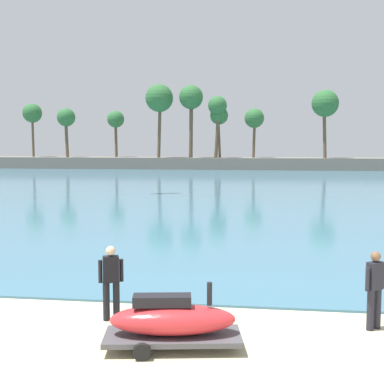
{
  "coord_description": "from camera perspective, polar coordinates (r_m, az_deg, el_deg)",
  "views": [
    {
      "loc": [
        2.39,
        -2.17,
        3.9
      ],
      "look_at": [
        0.14,
        14.44,
        2.32
      ],
      "focal_mm": 48.35,
      "sensor_mm": 36.0,
      "label": 1
    }
  ],
  "objects": [
    {
      "name": "palm_headland",
      "position": [
        78.08,
        5.88,
        4.9
      ],
      "size": [
        98.43,
        6.38,
        12.77
      ],
      "color": "slate",
      "rests_on": "ground"
    },
    {
      "name": "sea",
      "position": [
        65.25,
        5.62,
        1.94
      ],
      "size": [
        220.0,
        106.2,
        0.06
      ],
      "primitive_type": "cube",
      "color": "teal",
      "rests_on": "ground"
    },
    {
      "name": "person_at_waterline",
      "position": [
        11.63,
        19.5,
        -9.92
      ],
      "size": [
        0.44,
        0.38,
        1.67
      ],
      "color": "#23232D",
      "rests_on": "ground"
    },
    {
      "name": "person_rigging_by_gear",
      "position": [
        11.67,
        -8.92,
        -9.61
      ],
      "size": [
        0.52,
        0.31,
        1.67
      ],
      "color": "black",
      "rests_on": "ground"
    },
    {
      "name": "watercraft_on_trailer",
      "position": [
        10.13,
        -2.24,
        -14.12
      ],
      "size": [
        2.73,
        1.42,
        1.28
      ],
      "color": "#4C4C51",
      "rests_on": "ground"
    }
  ]
}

